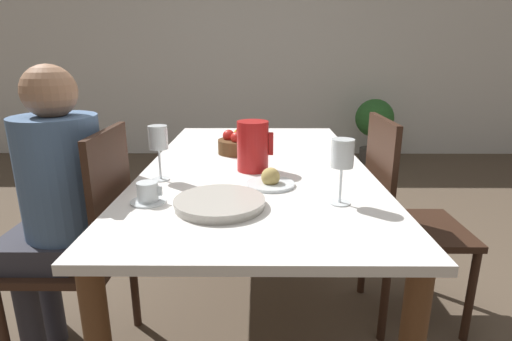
{
  "coord_description": "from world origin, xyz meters",
  "views": [
    {
      "loc": [
        0.01,
        -1.74,
        1.23
      ],
      "look_at": [
        0.0,
        -0.27,
        0.8
      ],
      "focal_mm": 28.0,
      "sensor_mm": 36.0,
      "label": 1
    }
  ],
  "objects_px": {
    "chair_person_side": "(86,244)",
    "wine_glass_juice": "(342,157)",
    "teacup_near_person": "(148,194)",
    "red_pitcher": "(253,146)",
    "bread_plate": "(270,181)",
    "wine_glass_water": "(158,140)",
    "serving_tray": "(220,203)",
    "potted_plant": "(374,123)",
    "person_seated": "(56,196)",
    "chair_opposite": "(402,217)",
    "fruit_bowl": "(237,144)"
  },
  "relations": [
    {
      "from": "chair_person_side",
      "to": "teacup_near_person",
      "type": "bearing_deg",
      "value": -117.23
    },
    {
      "from": "red_pitcher",
      "to": "teacup_near_person",
      "type": "xyz_separation_m",
      "value": [
        -0.35,
        -0.39,
        -0.08
      ]
    },
    {
      "from": "wine_glass_water",
      "to": "bread_plate",
      "type": "bearing_deg",
      "value": -9.35
    },
    {
      "from": "serving_tray",
      "to": "potted_plant",
      "type": "bearing_deg",
      "value": 66.38
    },
    {
      "from": "red_pitcher",
      "to": "wine_glass_juice",
      "type": "xyz_separation_m",
      "value": [
        0.3,
        -0.4,
        0.05
      ]
    },
    {
      "from": "wine_glass_water",
      "to": "teacup_near_person",
      "type": "bearing_deg",
      "value": -86.13
    },
    {
      "from": "serving_tray",
      "to": "bread_plate",
      "type": "relative_size",
      "value": 1.62
    },
    {
      "from": "person_seated",
      "to": "red_pitcher",
      "type": "xyz_separation_m",
      "value": [
        0.74,
        0.23,
        0.14
      ]
    },
    {
      "from": "serving_tray",
      "to": "teacup_near_person",
      "type": "bearing_deg",
      "value": 170.6
    },
    {
      "from": "red_pitcher",
      "to": "potted_plant",
      "type": "bearing_deg",
      "value": 64.97
    },
    {
      "from": "chair_person_side",
      "to": "bread_plate",
      "type": "relative_size",
      "value": 5.23
    },
    {
      "from": "wine_glass_juice",
      "to": "teacup_near_person",
      "type": "bearing_deg",
      "value": 179.53
    },
    {
      "from": "wine_glass_water",
      "to": "serving_tray",
      "type": "xyz_separation_m",
      "value": [
        0.26,
        -0.29,
        -0.15
      ]
    },
    {
      "from": "bread_plate",
      "to": "fruit_bowl",
      "type": "xyz_separation_m",
      "value": [
        -0.15,
        0.51,
        0.03
      ]
    },
    {
      "from": "person_seated",
      "to": "bread_plate",
      "type": "distance_m",
      "value": 0.82
    },
    {
      "from": "wine_glass_water",
      "to": "bread_plate",
      "type": "height_order",
      "value": "wine_glass_water"
    },
    {
      "from": "chair_person_side",
      "to": "serving_tray",
      "type": "distance_m",
      "value": 0.64
    },
    {
      "from": "chair_person_side",
      "to": "wine_glass_water",
      "type": "relative_size",
      "value": 4.43
    },
    {
      "from": "red_pitcher",
      "to": "serving_tray",
      "type": "relative_size",
      "value": 0.71
    },
    {
      "from": "chair_person_side",
      "to": "teacup_near_person",
      "type": "distance_m",
      "value": 0.44
    },
    {
      "from": "person_seated",
      "to": "serving_tray",
      "type": "distance_m",
      "value": 0.67
    },
    {
      "from": "chair_person_side",
      "to": "wine_glass_juice",
      "type": "bearing_deg",
      "value": -99.73
    },
    {
      "from": "red_pitcher",
      "to": "teacup_near_person",
      "type": "distance_m",
      "value": 0.53
    },
    {
      "from": "chair_person_side",
      "to": "bread_plate",
      "type": "distance_m",
      "value": 0.77
    },
    {
      "from": "red_pitcher",
      "to": "chair_person_side",
      "type": "bearing_deg",
      "value": -160.4
    },
    {
      "from": "chair_person_side",
      "to": "wine_glass_water",
      "type": "height_order",
      "value": "same"
    },
    {
      "from": "bread_plate",
      "to": "potted_plant",
      "type": "height_order",
      "value": "bread_plate"
    },
    {
      "from": "serving_tray",
      "to": "potted_plant",
      "type": "distance_m",
      "value": 3.63
    },
    {
      "from": "red_pitcher",
      "to": "teacup_near_person",
      "type": "relative_size",
      "value": 1.78
    },
    {
      "from": "red_pitcher",
      "to": "bread_plate",
      "type": "relative_size",
      "value": 1.15
    },
    {
      "from": "red_pitcher",
      "to": "bread_plate",
      "type": "distance_m",
      "value": 0.24
    },
    {
      "from": "bread_plate",
      "to": "chair_opposite",
      "type": "bearing_deg",
      "value": 22.58
    },
    {
      "from": "person_seated",
      "to": "bread_plate",
      "type": "relative_size",
      "value": 6.49
    },
    {
      "from": "bread_plate",
      "to": "fruit_bowl",
      "type": "relative_size",
      "value": 0.98
    },
    {
      "from": "person_seated",
      "to": "bread_plate",
      "type": "xyz_separation_m",
      "value": [
        0.81,
        0.02,
        0.05
      ]
    },
    {
      "from": "wine_glass_water",
      "to": "potted_plant",
      "type": "distance_m",
      "value": 3.5
    },
    {
      "from": "red_pitcher",
      "to": "bread_plate",
      "type": "bearing_deg",
      "value": -71.6
    },
    {
      "from": "serving_tray",
      "to": "potted_plant",
      "type": "height_order",
      "value": "serving_tray"
    },
    {
      "from": "red_pitcher",
      "to": "serving_tray",
      "type": "xyz_separation_m",
      "value": [
        -0.1,
        -0.43,
        -0.09
      ]
    },
    {
      "from": "chair_opposite",
      "to": "wine_glass_water",
      "type": "distance_m",
      "value": 1.13
    },
    {
      "from": "wine_glass_juice",
      "to": "potted_plant",
      "type": "distance_m",
      "value": 3.47
    },
    {
      "from": "chair_person_side",
      "to": "red_pitcher",
      "type": "distance_m",
      "value": 0.77
    },
    {
      "from": "wine_glass_water",
      "to": "bread_plate",
      "type": "xyz_separation_m",
      "value": [
        0.43,
        -0.07,
        -0.14
      ]
    },
    {
      "from": "chair_person_side",
      "to": "wine_glass_juice",
      "type": "height_order",
      "value": "wine_glass_juice"
    },
    {
      "from": "red_pitcher",
      "to": "bread_plate",
      "type": "xyz_separation_m",
      "value": [
        0.07,
        -0.21,
        -0.09
      ]
    },
    {
      "from": "teacup_near_person",
      "to": "bread_plate",
      "type": "xyz_separation_m",
      "value": [
        0.42,
        0.18,
        -0.01
      ]
    },
    {
      "from": "bread_plate",
      "to": "person_seated",
      "type": "bearing_deg",
      "value": -178.4
    },
    {
      "from": "fruit_bowl",
      "to": "chair_person_side",
      "type": "bearing_deg",
      "value": -136.8
    },
    {
      "from": "person_seated",
      "to": "wine_glass_juice",
      "type": "xyz_separation_m",
      "value": [
        1.04,
        -0.16,
        0.19
      ]
    },
    {
      "from": "chair_opposite",
      "to": "potted_plant",
      "type": "height_order",
      "value": "chair_opposite"
    }
  ]
}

